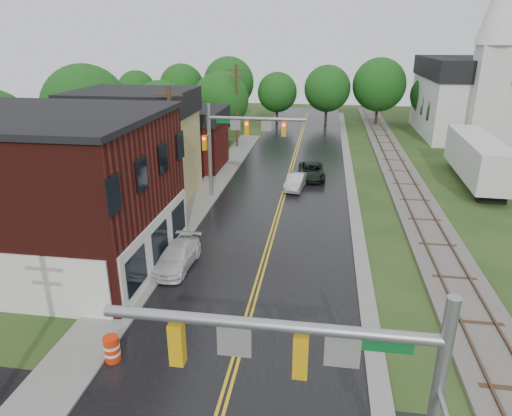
% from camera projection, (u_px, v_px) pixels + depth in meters
% --- Properties ---
extents(main_road, '(10.00, 90.00, 0.02)m').
position_uv_depth(main_road, '(286.00, 188.00, 37.93)').
color(main_road, black).
rests_on(main_road, ground).
extents(curb_right, '(0.80, 70.00, 0.12)m').
position_uv_depth(curb_right, '(349.00, 174.00, 41.80)').
color(curb_right, gray).
rests_on(curb_right, ground).
extents(sidewalk_left, '(2.40, 50.00, 0.12)m').
position_uv_depth(sidewalk_left, '(197.00, 205.00, 34.18)').
color(sidewalk_left, gray).
rests_on(sidewalk_left, ground).
extents(brick_building, '(14.30, 10.30, 8.30)m').
position_uv_depth(brick_building, '(29.00, 190.00, 24.35)').
color(brick_building, '#44130E').
rests_on(brick_building, ground).
extents(yellow_house, '(8.00, 7.00, 6.40)m').
position_uv_depth(yellow_house, '(138.00, 157.00, 34.64)').
color(yellow_house, tan).
rests_on(yellow_house, ground).
extents(darkred_building, '(7.00, 6.00, 4.40)m').
position_uv_depth(darkred_building, '(186.00, 145.00, 43.18)').
color(darkred_building, '#3F0F0C').
rests_on(darkred_building, ground).
extents(church, '(10.40, 18.40, 20.00)m').
position_uv_depth(church, '(470.00, 89.00, 55.00)').
color(church, silver).
rests_on(church, ground).
extents(railroad, '(3.20, 80.00, 0.30)m').
position_uv_depth(railroad, '(401.00, 175.00, 41.11)').
color(railroad, '#59544C').
rests_on(railroad, ground).
extents(traffic_signal_near, '(7.34, 0.30, 7.20)m').
position_uv_depth(traffic_signal_near, '(335.00, 379.00, 9.80)').
color(traffic_signal_near, gray).
rests_on(traffic_signal_near, ground).
extents(traffic_signal_far, '(7.34, 0.43, 7.20)m').
position_uv_depth(traffic_signal_far, '(237.00, 135.00, 33.88)').
color(traffic_signal_far, gray).
rests_on(traffic_signal_far, ground).
extents(utility_pole_b, '(1.80, 0.28, 9.00)m').
position_uv_depth(utility_pole_b, '(173.00, 152.00, 29.82)').
color(utility_pole_b, '#382616').
rests_on(utility_pole_b, ground).
extents(utility_pole_c, '(1.80, 0.28, 9.00)m').
position_uv_depth(utility_pole_c, '(236.00, 105.00, 50.15)').
color(utility_pole_c, '#382616').
rests_on(utility_pole_c, ground).
extents(tree_left_b, '(7.60, 7.60, 9.69)m').
position_uv_depth(tree_left_b, '(87.00, 110.00, 40.17)').
color(tree_left_b, black).
rests_on(tree_left_b, ground).
extents(tree_left_c, '(6.00, 6.00, 7.65)m').
position_uv_depth(tree_left_c, '(163.00, 111.00, 47.43)').
color(tree_left_c, black).
rests_on(tree_left_c, ground).
extents(tree_left_e, '(6.40, 6.40, 8.16)m').
position_uv_depth(tree_left_e, '(222.00, 101.00, 52.16)').
color(tree_left_e, black).
rests_on(tree_left_e, ground).
extents(suv_dark, '(2.59, 4.92, 1.32)m').
position_uv_depth(suv_dark, '(312.00, 171.00, 40.22)').
color(suv_dark, black).
rests_on(suv_dark, ground).
extents(sedan_silver, '(1.80, 3.87, 1.23)m').
position_uv_depth(sedan_silver, '(296.00, 182.00, 37.47)').
color(sedan_silver, silver).
rests_on(sedan_silver, ground).
extents(pickup_white, '(1.95, 4.40, 1.25)m').
position_uv_depth(pickup_white, '(177.00, 257.00, 24.77)').
color(pickup_white, silver).
rests_on(pickup_white, ground).
extents(semi_trailer, '(3.24, 12.57, 3.92)m').
position_uv_depth(semi_trailer, '(477.00, 157.00, 38.24)').
color(semi_trailer, black).
rests_on(semi_trailer, ground).
extents(construction_barrel, '(0.63, 0.63, 1.08)m').
position_uv_depth(construction_barrel, '(112.00, 349.00, 17.62)').
color(construction_barrel, red).
rests_on(construction_barrel, ground).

